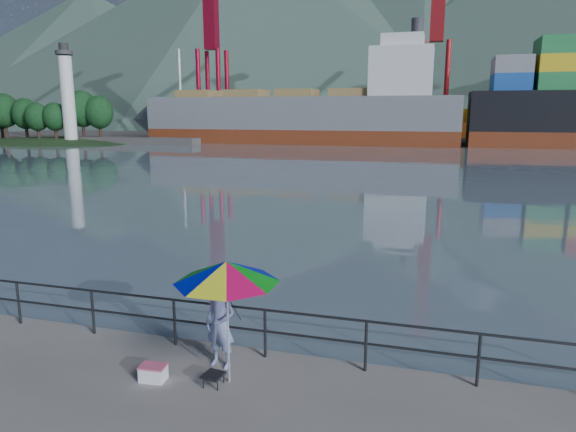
# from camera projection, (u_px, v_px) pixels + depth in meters

# --- Properties ---
(harbor_water) EXTENTS (500.00, 280.00, 0.00)m
(harbor_water) POSITION_uv_depth(u_px,v_px,m) (413.00, 130.00, 131.85)
(harbor_water) COLOR slate
(harbor_water) RESTS_ON ground
(far_dock) EXTENTS (200.00, 40.00, 0.40)m
(far_dock) POSITION_uv_depth(u_px,v_px,m) (460.00, 138.00, 94.30)
(far_dock) COLOR #514F4C
(far_dock) RESTS_ON ground
(guardrail) EXTENTS (22.00, 0.06, 1.03)m
(guardrail) POSITION_uv_depth(u_px,v_px,m) (133.00, 316.00, 11.00)
(guardrail) COLOR #2D3033
(guardrail) RESTS_ON ground
(mountains) EXTENTS (600.00, 332.80, 80.00)m
(mountains) POSITION_uv_depth(u_px,v_px,m) (537.00, 25.00, 187.31)
(mountains) COLOR #385147
(mountains) RESTS_ON ground
(lighthouse_islet) EXTENTS (48.00, 26.40, 19.20)m
(lighthouse_islet) POSITION_uv_depth(u_px,v_px,m) (44.00, 140.00, 82.76)
(lighthouse_islet) COLOR #263F1E
(lighthouse_islet) RESTS_ON ground
(fisherman) EXTENTS (0.69, 0.52, 1.72)m
(fisherman) POSITION_uv_depth(u_px,v_px,m) (220.00, 324.00, 9.78)
(fisherman) COLOR #284397
(fisherman) RESTS_ON ground
(beach_umbrella) EXTENTS (2.45, 2.45, 2.29)m
(beach_umbrella) POSITION_uv_depth(u_px,v_px,m) (227.00, 272.00, 8.92)
(beach_umbrella) COLOR white
(beach_umbrella) RESTS_ON ground
(folding_stool) EXTENTS (0.39, 0.39, 0.23)m
(folding_stool) POSITION_uv_depth(u_px,v_px,m) (214.00, 379.00, 9.19)
(folding_stool) COLOR black
(folding_stool) RESTS_ON ground
(cooler_bag) EXTENTS (0.48, 0.34, 0.26)m
(cooler_bag) POSITION_uv_depth(u_px,v_px,m) (153.00, 374.00, 9.37)
(cooler_bag) COLOR white
(cooler_bag) RESTS_ON ground
(fishing_rod) EXTENTS (0.46, 1.86, 1.35)m
(fishing_rod) POSITION_uv_depth(u_px,v_px,m) (235.00, 349.00, 10.63)
(fishing_rod) COLOR black
(fishing_rod) RESTS_ON ground
(bulk_carrier) EXTENTS (49.25, 8.52, 14.50)m
(bulk_carrier) POSITION_uv_depth(u_px,v_px,m) (311.00, 115.00, 81.01)
(bulk_carrier) COLOR maroon
(bulk_carrier) RESTS_ON ground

